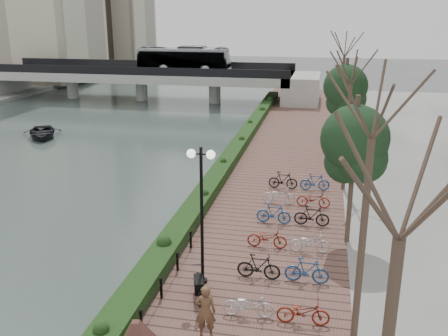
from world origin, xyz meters
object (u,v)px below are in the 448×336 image
(lamppost, at_px, (201,188))
(boat, at_px, (42,132))
(motorcycle, at_px, (199,284))
(pedestrian, at_px, (206,311))

(lamppost, distance_m, boat, 28.75)
(lamppost, relative_size, boat, 1.16)
(motorcycle, height_order, boat, motorcycle)
(lamppost, relative_size, pedestrian, 2.94)
(lamppost, xyz_separation_m, motorcycle, (0.10, -0.98, -3.28))
(motorcycle, xyz_separation_m, boat, (-19.31, 22.04, -0.48))
(lamppost, distance_m, pedestrian, 4.37)
(motorcycle, xyz_separation_m, pedestrian, (0.79, -2.21, 0.42))
(pedestrian, bearing_deg, boat, -57.26)
(motorcycle, height_order, pedestrian, pedestrian)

